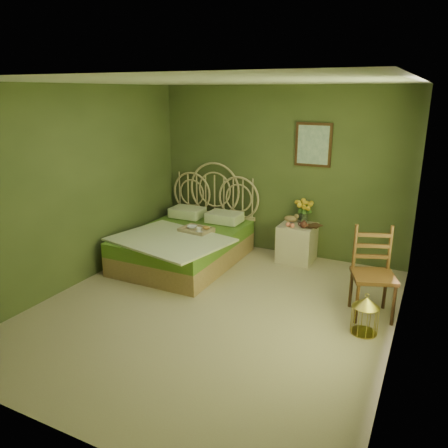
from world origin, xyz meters
The scene contains 14 objects.
floor centered at (0.00, 0.00, 0.00)m, with size 4.50×4.50×0.00m, color tan.
ceiling centered at (0.00, 0.00, 2.60)m, with size 4.50×4.50×0.00m, color silver.
wall_back centered at (0.00, 2.25, 1.30)m, with size 4.00×4.00×0.00m, color #566233.
wall_left centered at (-2.00, 0.00, 1.30)m, with size 4.50×4.50×0.00m, color #566233.
wall_right centered at (2.00, 0.00, 1.30)m, with size 4.50×4.50×0.00m, color #566233.
wall_art centered at (0.51, 2.22, 1.75)m, with size 0.54×0.04×0.64m.
bed centered at (-1.10, 1.21, 0.30)m, with size 1.76×2.22×1.37m.
nightstand centered at (0.41, 1.99, 0.36)m, with size 0.52×0.52×1.00m.
chair centered at (1.70, 0.77, 0.58)m, with size 0.59×0.59×1.04m.
birdcage centered at (1.70, 0.26, 0.21)m, with size 0.28×0.28×0.42m.
book_lower centered at (0.59, 2.00, 0.58)m, with size 0.15×0.20×0.02m, color #381E0F.
book_upper centered at (0.59, 2.00, 0.60)m, with size 0.17×0.23×0.02m, color #472819.
cereal_bowl centered at (-1.00, 1.23, 0.55)m, with size 0.15×0.15×0.04m, color white.
coffee_cup centered at (-0.82, 1.12, 0.56)m, with size 0.07×0.07×0.07m, color white.
Camera 1 is at (2.20, -4.15, 2.51)m, focal length 35.00 mm.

